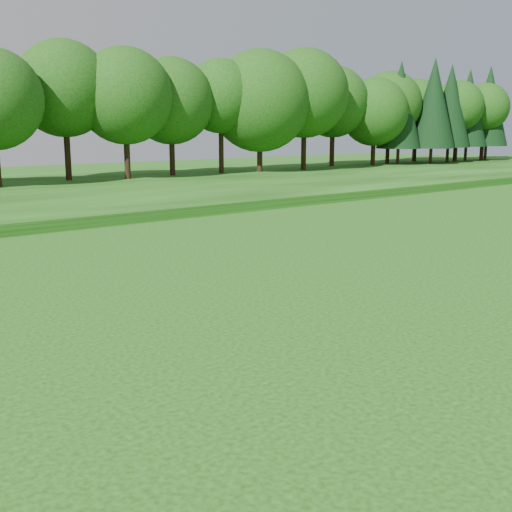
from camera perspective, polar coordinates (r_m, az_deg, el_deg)
berm at (r=49.71m, az=-11.90°, el=5.93°), size 130.00×30.00×0.60m
walking_path at (r=37.88m, az=-2.14°, el=4.07°), size 130.00×1.60×0.04m
treeline at (r=53.19m, az=-14.29°, el=14.60°), size 104.00×7.00×15.00m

